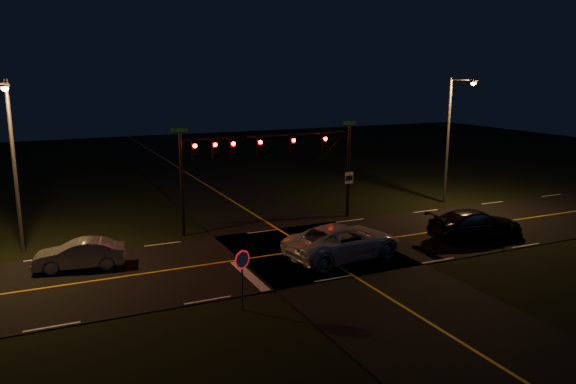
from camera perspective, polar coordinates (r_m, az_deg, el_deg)
name	(u,v)px	position (r m, az deg, el deg)	size (l,w,h in m)	color
ground	(311,250)	(30.20, 2.33, -5.92)	(120.00, 120.00, 0.00)	black
road_ew	(311,250)	(30.19, 2.33, -5.89)	(120.00, 9.00, 0.04)	black
road_ns	(311,250)	(30.19, 2.33, -5.89)	(8.00, 120.00, 0.04)	black
lane_markings	(316,249)	(30.21, 2.83, -5.83)	(120.00, 120.00, 0.01)	gold
streetlight_nw	(13,153)	(31.47, -26.17, 3.57)	(0.50, 2.46, 9.00)	#5A5C63
streetlight_ne	(452,130)	(41.52, 16.30, 6.08)	(0.50, 2.46, 9.00)	#5A5C63
signal_mast_ne	(316,153)	(35.40, 2.89, 3.97)	(7.47, 0.41, 6.26)	black
signal_mast_nw	(200,162)	(32.66, -8.92, 2.99)	(3.77, 0.41, 6.26)	black
stop_sign	(242,267)	(22.27, -4.67, -7.61)	(0.75, 0.33, 2.55)	#5A5C63
pickup_white	(343,242)	(28.76, 5.63, -5.09)	(6.61, 3.75, 1.74)	silver
suv_dark	(476,225)	(33.70, 18.52, -3.19)	(5.81, 2.73, 1.64)	black
sedan_silver	(80,255)	(28.96, -20.42, -6.04)	(4.43, 2.21, 1.39)	gray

